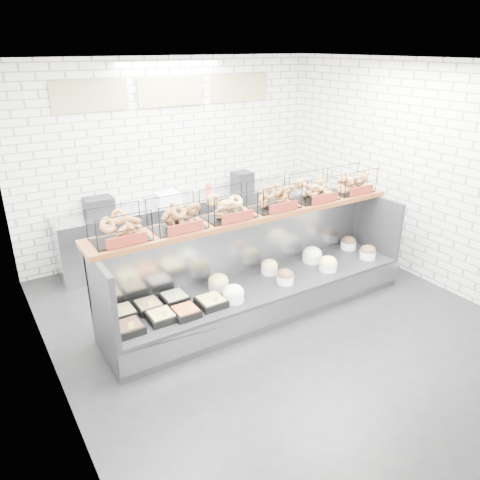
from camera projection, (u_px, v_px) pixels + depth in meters
ground at (274, 321)px, 5.77m from camera, size 5.50×5.50×0.00m
room_shell at (249, 146)px, 5.44m from camera, size 5.02×5.51×3.01m
display_case at (258, 286)px, 5.91m from camera, size 4.00×0.90×1.20m
bagel_shelf at (252, 203)px, 5.64m from camera, size 4.10×0.50×0.40m
prep_counter at (186, 225)px, 7.49m from camera, size 4.00×0.60×1.20m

